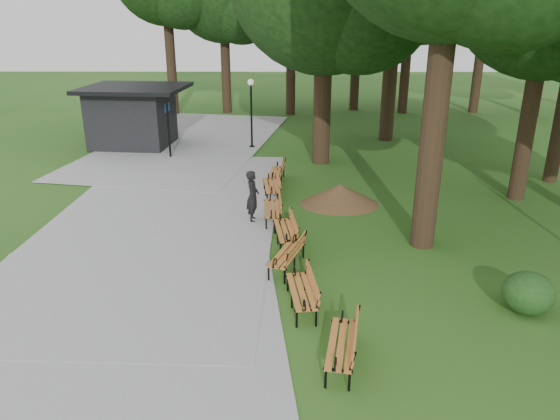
{
  "coord_description": "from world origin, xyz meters",
  "views": [
    {
      "loc": [
        0.24,
        -13.73,
        6.61
      ],
      "look_at": [
        0.15,
        0.84,
        1.1
      ],
      "focal_mm": 33.71,
      "sensor_mm": 36.0,
      "label": 1
    }
  ],
  "objects_px": {
    "bench_4": "(272,208)",
    "bench_2": "(287,254)",
    "person": "(253,196)",
    "bench_0": "(341,344)",
    "bench_1": "(301,291)",
    "kiosk": "(132,116)",
    "lamp_post": "(251,99)",
    "bench_3": "(285,230)",
    "bench_6": "(276,172)",
    "dirt_mound": "(340,194)",
    "bench_5": "(271,186)"
  },
  "relations": [
    {
      "from": "dirt_mound",
      "to": "bench_0",
      "type": "distance_m",
      "value": 9.36
    },
    {
      "from": "bench_5",
      "to": "person",
      "type": "bearing_deg",
      "value": -18.47
    },
    {
      "from": "bench_1",
      "to": "bench_6",
      "type": "distance_m",
      "value": 9.81
    },
    {
      "from": "lamp_post",
      "to": "bench_6",
      "type": "bearing_deg",
      "value": -77.39
    },
    {
      "from": "bench_6",
      "to": "bench_4",
      "type": "bearing_deg",
      "value": 4.93
    },
    {
      "from": "bench_2",
      "to": "person",
      "type": "bearing_deg",
      "value": -143.35
    },
    {
      "from": "bench_4",
      "to": "bench_2",
      "type": "bearing_deg",
      "value": 4.76
    },
    {
      "from": "kiosk",
      "to": "bench_2",
      "type": "height_order",
      "value": "kiosk"
    },
    {
      "from": "dirt_mound",
      "to": "person",
      "type": "bearing_deg",
      "value": -151.45
    },
    {
      "from": "person",
      "to": "bench_1",
      "type": "distance_m",
      "value": 5.75
    },
    {
      "from": "kiosk",
      "to": "bench_3",
      "type": "distance_m",
      "value": 14.8
    },
    {
      "from": "person",
      "to": "bench_0",
      "type": "relative_size",
      "value": 0.92
    },
    {
      "from": "bench_3",
      "to": "bench_5",
      "type": "bearing_deg",
      "value": 179.88
    },
    {
      "from": "lamp_post",
      "to": "bench_5",
      "type": "distance_m",
      "value": 8.09
    },
    {
      "from": "lamp_post",
      "to": "bench_2",
      "type": "xyz_separation_m",
      "value": [
        1.73,
        -13.76,
        -2.04
      ]
    },
    {
      "from": "bench_4",
      "to": "bench_5",
      "type": "distance_m",
      "value": 2.46
    },
    {
      "from": "bench_2",
      "to": "bench_1",
      "type": "bearing_deg",
      "value": 28.42
    },
    {
      "from": "lamp_post",
      "to": "bench_4",
      "type": "xyz_separation_m",
      "value": [
        1.26,
        -10.19,
        -2.04
      ]
    },
    {
      "from": "bench_0",
      "to": "bench_3",
      "type": "bearing_deg",
      "value": -158.78
    },
    {
      "from": "bench_4",
      "to": "bench_3",
      "type": "bearing_deg",
      "value": 9.72
    },
    {
      "from": "bench_0",
      "to": "bench_4",
      "type": "bearing_deg",
      "value": -158.4
    },
    {
      "from": "person",
      "to": "bench_3",
      "type": "relative_size",
      "value": 0.92
    },
    {
      "from": "bench_0",
      "to": "bench_1",
      "type": "distance_m",
      "value": 2.21
    },
    {
      "from": "bench_2",
      "to": "bench_6",
      "type": "height_order",
      "value": "same"
    },
    {
      "from": "bench_0",
      "to": "bench_4",
      "type": "relative_size",
      "value": 1.0
    },
    {
      "from": "bench_1",
      "to": "bench_2",
      "type": "bearing_deg",
      "value": -177.28
    },
    {
      "from": "bench_6",
      "to": "lamp_post",
      "type": "bearing_deg",
      "value": -161.42
    },
    {
      "from": "bench_2",
      "to": "bench_4",
      "type": "height_order",
      "value": "same"
    },
    {
      "from": "kiosk",
      "to": "bench_0",
      "type": "height_order",
      "value": "kiosk"
    },
    {
      "from": "bench_4",
      "to": "bench_6",
      "type": "bearing_deg",
      "value": 176.28
    },
    {
      "from": "bench_3",
      "to": "bench_0",
      "type": "bearing_deg",
      "value": 4.15
    },
    {
      "from": "bench_2",
      "to": "bench_3",
      "type": "bearing_deg",
      "value": -159.22
    },
    {
      "from": "lamp_post",
      "to": "dirt_mound",
      "type": "xyz_separation_m",
      "value": [
        3.69,
        -8.55,
        -2.1
      ]
    },
    {
      "from": "bench_4",
      "to": "dirt_mound",
      "type": "bearing_deg",
      "value": 121.41
    },
    {
      "from": "bench_2",
      "to": "kiosk",
      "type": "bearing_deg",
      "value": -131.56
    },
    {
      "from": "lamp_post",
      "to": "dirt_mound",
      "type": "relative_size",
      "value": 1.44
    },
    {
      "from": "bench_3",
      "to": "bench_1",
      "type": "bearing_deg",
      "value": -0.87
    },
    {
      "from": "bench_0",
      "to": "bench_6",
      "type": "relative_size",
      "value": 1.0
    },
    {
      "from": "bench_0",
      "to": "bench_3",
      "type": "distance_m",
      "value": 5.87
    },
    {
      "from": "bench_4",
      "to": "bench_1",
      "type": "bearing_deg",
      "value": 5.43
    },
    {
      "from": "bench_0",
      "to": "bench_1",
      "type": "height_order",
      "value": "same"
    },
    {
      "from": "kiosk",
      "to": "lamp_post",
      "type": "relative_size",
      "value": 1.42
    },
    {
      "from": "kiosk",
      "to": "bench_2",
      "type": "relative_size",
      "value": 2.62
    },
    {
      "from": "person",
      "to": "bench_4",
      "type": "bearing_deg",
      "value": -87.5
    },
    {
      "from": "dirt_mound",
      "to": "bench_4",
      "type": "bearing_deg",
      "value": -145.9
    },
    {
      "from": "lamp_post",
      "to": "dirt_mound",
      "type": "bearing_deg",
      "value": -66.63
    },
    {
      "from": "bench_0",
      "to": "bench_6",
      "type": "xyz_separation_m",
      "value": [
        -1.45,
        11.87,
        0.0
      ]
    },
    {
      "from": "lamp_post",
      "to": "dirt_mound",
      "type": "distance_m",
      "value": 9.55
    },
    {
      "from": "bench_0",
      "to": "bench_1",
      "type": "relative_size",
      "value": 1.0
    },
    {
      "from": "bench_5",
      "to": "bench_2",
      "type": "bearing_deg",
      "value": -0.45
    }
  ]
}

